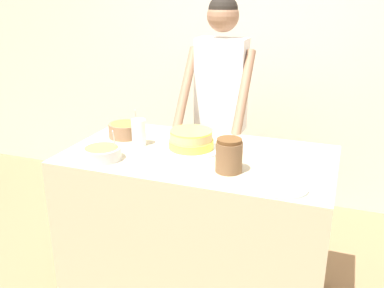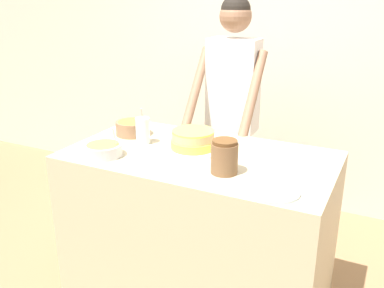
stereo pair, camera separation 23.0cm
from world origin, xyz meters
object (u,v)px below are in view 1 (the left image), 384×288
Objects in this scene: cake at (191,141)px; stoneware_jar at (229,155)px; frosting_bowl_olive at (102,153)px; frosting_bowl_orange at (125,129)px; drinking_glass at (139,132)px; person_baker at (221,94)px; ceramic_plate at (281,187)px.

cake is 0.37m from stoneware_jar.
frosting_bowl_orange is (-0.06, 0.38, 0.01)m from frosting_bowl_olive.
drinking_glass is (0.08, 0.27, 0.04)m from frosting_bowl_olive.
frosting_bowl_orange is 0.80m from stoneware_jar.
person_baker is at bearing 70.18° from frosting_bowl_olive.
cake is 1.69× the size of frosting_bowl_orange.
frosting_bowl_orange is 1.30× the size of drinking_glass.
cake is 0.46m from frosting_bowl_orange.
person_baker reaches higher than cake.
ceramic_plate is (0.56, -0.34, -0.05)m from cake.
drinking_glass is (-0.27, -0.73, -0.09)m from person_baker.
ceramic_plate is (0.60, -1.02, -0.16)m from person_baker.
frosting_bowl_orange is at bearing -124.32° from person_baker.
frosting_bowl_olive is 1.03× the size of frosting_bowl_orange.
person_baker is 8.83× the size of frosting_bowl_orange.
person_baker is at bearing 92.97° from cake.
stoneware_jar is at bearing 158.90° from ceramic_plate.
frosting_bowl_olive is at bearing 178.17° from ceramic_plate.
person_baker is at bearing 109.19° from stoneware_jar.
stoneware_jar is (0.59, -0.19, 0.01)m from drinking_glass.
drinking_glass is (0.15, -0.11, 0.03)m from frosting_bowl_orange.
frosting_bowl_olive is (-0.39, -0.30, -0.01)m from cake.
drinking_glass is at bearing -173.25° from cake.
ceramic_plate is (1.02, -0.41, -0.04)m from frosting_bowl_orange.
stoneware_jar is (0.74, -0.30, 0.04)m from frosting_bowl_orange.
person_baker is at bearing 69.33° from drinking_glass.
stoneware_jar reaches higher than ceramic_plate.
ceramic_plate is (0.87, -0.30, -0.07)m from drinking_glass.
frosting_bowl_orange reaches higher than cake.
drinking_glass is at bearing -110.67° from person_baker.
frosting_bowl_olive is at bearing -142.26° from cake.
frosting_bowl_orange reaches higher than ceramic_plate.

